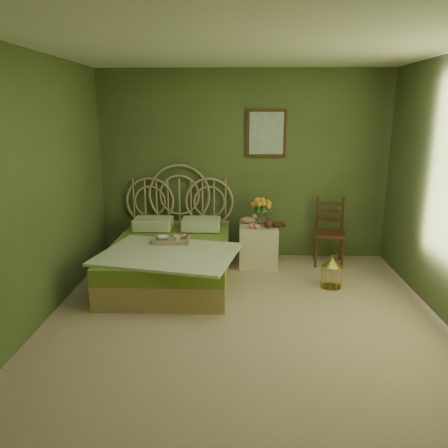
{
  "coord_description": "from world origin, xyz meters",
  "views": [
    {
      "loc": [
        -0.07,
        -3.84,
        2.05
      ],
      "look_at": [
        -0.23,
        1.0,
        0.79
      ],
      "focal_mm": 35.0,
      "sensor_mm": 36.0,
      "label": 1
    }
  ],
  "objects_px": {
    "nightstand": "(259,240)",
    "chair": "(329,227)",
    "bed": "(171,256)",
    "birdcage": "(332,273)"
  },
  "relations": [
    {
      "from": "nightstand",
      "to": "chair",
      "type": "bearing_deg",
      "value": 8.69
    },
    {
      "from": "bed",
      "to": "nightstand",
      "type": "distance_m",
      "value": 1.23
    },
    {
      "from": "bed",
      "to": "chair",
      "type": "distance_m",
      "value": 2.19
    },
    {
      "from": "bed",
      "to": "nightstand",
      "type": "bearing_deg",
      "value": 25.81
    },
    {
      "from": "bed",
      "to": "birdcage",
      "type": "height_order",
      "value": "bed"
    },
    {
      "from": "bed",
      "to": "birdcage",
      "type": "relative_size",
      "value": 5.82
    },
    {
      "from": "nightstand",
      "to": "chair",
      "type": "height_order",
      "value": "nightstand"
    },
    {
      "from": "bed",
      "to": "nightstand",
      "type": "relative_size",
      "value": 2.16
    },
    {
      "from": "bed",
      "to": "chair",
      "type": "relative_size",
      "value": 2.34
    },
    {
      "from": "nightstand",
      "to": "birdcage",
      "type": "height_order",
      "value": "nightstand"
    }
  ]
}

